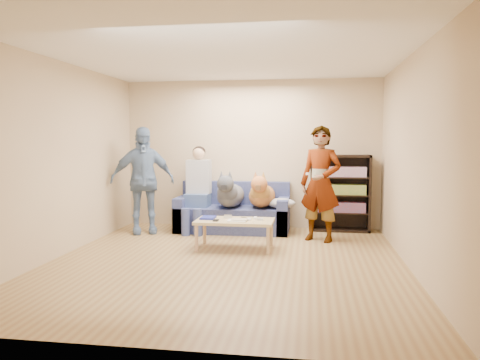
% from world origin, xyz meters
% --- Properties ---
extents(ground, '(5.00, 5.00, 0.00)m').
position_xyz_m(ground, '(0.00, 0.00, 0.00)').
color(ground, olive).
rests_on(ground, ground).
extents(ceiling, '(5.00, 5.00, 0.00)m').
position_xyz_m(ceiling, '(0.00, 0.00, 2.60)').
color(ceiling, white).
rests_on(ceiling, ground).
extents(wall_back, '(4.50, 0.00, 4.50)m').
position_xyz_m(wall_back, '(0.00, 2.50, 1.30)').
color(wall_back, tan).
rests_on(wall_back, ground).
extents(wall_front, '(4.50, 0.00, 4.50)m').
position_xyz_m(wall_front, '(0.00, -2.50, 1.30)').
color(wall_front, tan).
rests_on(wall_front, ground).
extents(wall_left, '(0.00, 5.00, 5.00)m').
position_xyz_m(wall_left, '(-2.25, 0.00, 1.30)').
color(wall_left, tan).
rests_on(wall_left, ground).
extents(wall_right, '(0.00, 5.00, 5.00)m').
position_xyz_m(wall_right, '(2.25, 0.00, 1.30)').
color(wall_right, tan).
rests_on(wall_right, ground).
extents(blanket, '(0.47, 0.40, 0.16)m').
position_xyz_m(blanket, '(0.58, 1.93, 0.51)').
color(blanket, '#A1A1A6').
rests_on(blanket, sofa).
extents(person_standing_right, '(0.76, 0.65, 1.77)m').
position_xyz_m(person_standing_right, '(1.20, 1.47, 0.89)').
color(person_standing_right, gray).
rests_on(person_standing_right, ground).
extents(person_standing_left, '(1.12, 0.82, 1.77)m').
position_xyz_m(person_standing_left, '(-1.71, 1.65, 0.88)').
color(person_standing_left, '#6E86B1').
rests_on(person_standing_left, ground).
extents(held_controller, '(0.05, 0.12, 0.03)m').
position_xyz_m(held_controller, '(1.00, 1.27, 1.05)').
color(held_controller, white).
rests_on(held_controller, person_standing_right).
extents(notebook_blue, '(0.20, 0.26, 0.03)m').
position_xyz_m(notebook_blue, '(-0.41, 0.80, 0.43)').
color(notebook_blue, navy).
rests_on(notebook_blue, coffee_table).
extents(papers, '(0.26, 0.20, 0.02)m').
position_xyz_m(papers, '(0.04, 0.65, 0.43)').
color(papers, silver).
rests_on(papers, coffee_table).
extents(magazine, '(0.22, 0.17, 0.01)m').
position_xyz_m(magazine, '(0.07, 0.67, 0.44)').
color(magazine, '#B1AA8E').
rests_on(magazine, coffee_table).
extents(camera_silver, '(0.11, 0.06, 0.05)m').
position_xyz_m(camera_silver, '(-0.13, 0.87, 0.45)').
color(camera_silver, '#B1B2B6').
rests_on(camera_silver, coffee_table).
extents(controller_a, '(0.04, 0.13, 0.03)m').
position_xyz_m(controller_a, '(0.27, 0.85, 0.43)').
color(controller_a, white).
rests_on(controller_a, coffee_table).
extents(controller_b, '(0.09, 0.06, 0.03)m').
position_xyz_m(controller_b, '(0.35, 0.77, 0.43)').
color(controller_b, silver).
rests_on(controller_b, coffee_table).
extents(headphone_cup_a, '(0.07, 0.07, 0.02)m').
position_xyz_m(headphone_cup_a, '(0.19, 0.73, 0.43)').
color(headphone_cup_a, white).
rests_on(headphone_cup_a, coffee_table).
extents(headphone_cup_b, '(0.07, 0.07, 0.02)m').
position_xyz_m(headphone_cup_b, '(0.19, 0.81, 0.43)').
color(headphone_cup_b, white).
rests_on(headphone_cup_b, coffee_table).
extents(pen_orange, '(0.13, 0.06, 0.01)m').
position_xyz_m(pen_orange, '(-0.03, 0.59, 0.42)').
color(pen_orange, orange).
rests_on(pen_orange, coffee_table).
extents(pen_black, '(0.13, 0.08, 0.01)m').
position_xyz_m(pen_black, '(0.11, 0.93, 0.42)').
color(pen_black, black).
rests_on(pen_black, coffee_table).
extents(wallet, '(0.07, 0.12, 0.02)m').
position_xyz_m(wallet, '(-0.26, 0.63, 0.43)').
color(wallet, black).
rests_on(wallet, coffee_table).
extents(sofa, '(1.90, 0.85, 0.82)m').
position_xyz_m(sofa, '(-0.25, 2.10, 0.28)').
color(sofa, '#515B93').
rests_on(sofa, ground).
extents(person_seated, '(0.40, 0.73, 1.47)m').
position_xyz_m(person_seated, '(-0.85, 1.97, 0.77)').
color(person_seated, '#3E5189').
rests_on(person_seated, sofa).
extents(dog_gray, '(0.44, 1.27, 0.64)m').
position_xyz_m(dog_gray, '(-0.28, 1.89, 0.65)').
color(dog_gray, '#50545B').
rests_on(dog_gray, sofa).
extents(dog_tan, '(0.44, 1.18, 0.63)m').
position_xyz_m(dog_tan, '(0.25, 1.96, 0.65)').
color(dog_tan, '#AB6A34').
rests_on(dog_tan, sofa).
extents(coffee_table, '(1.10, 0.60, 0.42)m').
position_xyz_m(coffee_table, '(-0.01, 0.75, 0.37)').
color(coffee_table, tan).
rests_on(coffee_table, ground).
extents(bookshelf, '(1.00, 0.34, 1.30)m').
position_xyz_m(bookshelf, '(1.55, 2.33, 0.68)').
color(bookshelf, black).
rests_on(bookshelf, ground).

